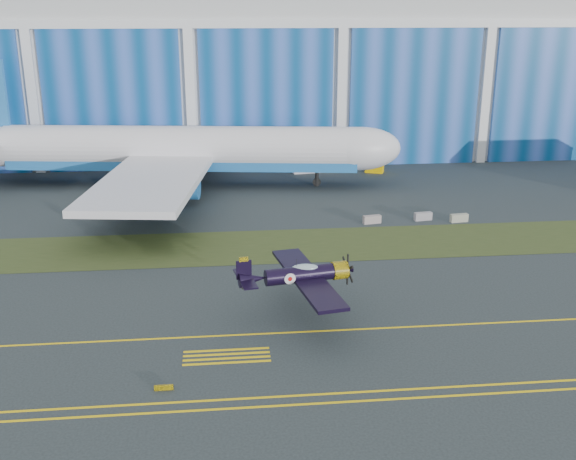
{
  "coord_description": "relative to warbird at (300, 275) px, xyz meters",
  "views": [
    {
      "loc": [
        -17.99,
        -49.57,
        22.94
      ],
      "look_at": [
        -12.23,
        6.7,
        4.09
      ],
      "focal_mm": 42.0,
      "sensor_mm": 36.0,
      "label": 1
    }
  ],
  "objects": [
    {
      "name": "grass_median",
      "position": [
        12.23,
        16.3,
        -3.47
      ],
      "size": [
        260.0,
        10.0,
        0.02
      ],
      "primitive_type": "cube",
      "color": "#475128",
      "rests_on": "ground"
    },
    {
      "name": "shipping_container",
      "position": [
        7.56,
        47.95,
        -2.15
      ],
      "size": [
        6.49,
        3.41,
        2.68
      ],
      "primitive_type": "cube",
      "rotation": [
        0.0,
        0.0,
        0.16
      ],
      "color": "silver",
      "rests_on": "ground"
    },
    {
      "name": "edge_line_near",
      "position": [
        12.23,
        -12.2,
        -3.48
      ],
      "size": [
        80.0,
        0.2,
        0.02
      ],
      "primitive_type": "cube",
      "color": "yellow",
      "rests_on": "ground"
    },
    {
      "name": "warbird",
      "position": [
        0.0,
        0.0,
        0.0
      ],
      "size": [
        12.27,
        14.0,
        3.68
      ],
      "rotation": [
        0.0,
        0.0,
        0.17
      ],
      "color": "black",
      "rests_on": "ground"
    },
    {
      "name": "barrier_a",
      "position": [
        10.77,
        22.62,
        -3.04
      ],
      "size": [
        2.07,
        0.94,
        0.9
      ],
      "primitive_type": "cube",
      "rotation": [
        0.0,
        0.0,
        0.17
      ],
      "color": "gray",
      "rests_on": "ground"
    },
    {
      "name": "guard_board_left",
      "position": [
        -9.77,
        -9.7,
        -3.32
      ],
      "size": [
        1.2,
        0.15,
        0.35
      ],
      "primitive_type": "cube",
      "color": "yellow",
      "rests_on": "ground"
    },
    {
      "name": "hold_short_ladder",
      "position": [
        -5.77,
        -5.8,
        -3.48
      ],
      "size": [
        6.0,
        2.4,
        0.02
      ],
      "primitive_type": null,
      "color": "yellow",
      "rests_on": "ground"
    },
    {
      "name": "edge_line_far",
      "position": [
        12.23,
        -11.2,
        -3.48
      ],
      "size": [
        80.0,
        0.2,
        0.02
      ],
      "primitive_type": "cube",
      "color": "yellow",
      "rests_on": "ground"
    },
    {
      "name": "tug",
      "position": [
        16.45,
        46.45,
        -2.75
      ],
      "size": [
        2.95,
        2.41,
        1.49
      ],
      "primitive_type": "cube",
      "rotation": [
        0.0,
        0.0,
        -0.37
      ],
      "color": "#FFC300",
      "rests_on": "ground"
    },
    {
      "name": "barrier_c",
      "position": [
        20.58,
        22.17,
        -3.04
      ],
      "size": [
        2.06,
        0.86,
        0.9
      ],
      "primitive_type": "cube",
      "rotation": [
        0.0,
        0.0,
        0.13
      ],
      "color": "#989987",
      "rests_on": "ground"
    },
    {
      "name": "jetliner",
      "position": [
        -10.76,
        41.96,
        7.81
      ],
      "size": [
        71.76,
        63.37,
        22.6
      ],
      "rotation": [
        0.0,
        0.0,
        -0.14
      ],
      "color": "silver",
      "rests_on": "ground"
    },
    {
      "name": "ground",
      "position": [
        12.23,
        2.3,
        -3.49
      ],
      "size": [
        260.0,
        260.0,
        0.0
      ],
      "primitive_type": "plane",
      "color": "#2B3437",
      "rests_on": "ground"
    },
    {
      "name": "taxiway_centreline",
      "position": [
        12.23,
        -2.7,
        -3.48
      ],
      "size": [
        200.0,
        0.2,
        0.02
      ],
      "primitive_type": "cube",
      "color": "yellow",
      "rests_on": "ground"
    },
    {
      "name": "hangar",
      "position": [
        12.23,
        74.08,
        11.47
      ],
      "size": [
        220.0,
        45.7,
        30.0
      ],
      "color": "silver",
      "rests_on": "ground"
    },
    {
      "name": "barrier_b",
      "position": [
        16.76,
        23.19,
        -3.04
      ],
      "size": [
        2.07,
        0.88,
        0.9
      ],
      "primitive_type": "cube",
      "rotation": [
        0.0,
        0.0,
        0.14
      ],
      "color": "gray",
      "rests_on": "ground"
    }
  ]
}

